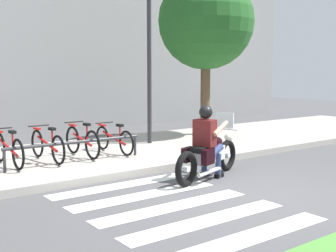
# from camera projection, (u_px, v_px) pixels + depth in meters

# --- Properties ---
(ground_plane) EXTENTS (48.00, 48.00, 0.00)m
(ground_plane) POSITION_uv_depth(u_px,v_px,m) (235.00, 193.00, 7.63)
(ground_plane) COLOR #4C4C4F
(sidewalk) EXTENTS (24.00, 4.40, 0.15)m
(sidewalk) POSITION_uv_depth(u_px,v_px,m) (114.00, 153.00, 10.97)
(sidewalk) COLOR #A8A399
(sidewalk) RESTS_ON ground
(crosswalk_stripe_0) EXTENTS (2.80, 0.40, 0.01)m
(crosswalk_stripe_0) POSITION_uv_depth(u_px,v_px,m) (250.00, 237.00, 5.56)
(crosswalk_stripe_0) COLOR white
(crosswalk_stripe_0) RESTS_ON ground
(crosswalk_stripe_1) EXTENTS (2.80, 0.40, 0.01)m
(crosswalk_stripe_1) POSITION_uv_depth(u_px,v_px,m) (208.00, 220.00, 6.19)
(crosswalk_stripe_1) COLOR white
(crosswalk_stripe_1) RESTS_ON ground
(crosswalk_stripe_2) EXTENTS (2.80, 0.40, 0.01)m
(crosswalk_stripe_2) POSITION_uv_depth(u_px,v_px,m) (173.00, 206.00, 6.83)
(crosswalk_stripe_2) COLOR white
(crosswalk_stripe_2) RESTS_ON ground
(crosswalk_stripe_3) EXTENTS (2.80, 0.40, 0.01)m
(crosswalk_stripe_3) POSITION_uv_depth(u_px,v_px,m) (145.00, 195.00, 7.46)
(crosswalk_stripe_3) COLOR white
(crosswalk_stripe_3) RESTS_ON ground
(crosswalk_stripe_4) EXTENTS (2.80, 0.40, 0.01)m
(crosswalk_stripe_4) POSITION_uv_depth(u_px,v_px,m) (121.00, 185.00, 8.10)
(crosswalk_stripe_4) COLOR white
(crosswalk_stripe_4) RESTS_ON ground
(motorcycle) EXTENTS (2.20, 0.95, 1.25)m
(motorcycle) POSITION_uv_depth(u_px,v_px,m) (209.00, 155.00, 8.64)
(motorcycle) COLOR black
(motorcycle) RESTS_ON ground
(rider) EXTENTS (0.74, 0.67, 1.45)m
(rider) POSITION_uv_depth(u_px,v_px,m) (207.00, 137.00, 8.54)
(rider) COLOR #591919
(rider) RESTS_ON ground
(bicycle_0) EXTENTS (0.48, 1.73, 0.77)m
(bicycle_0) POSITION_uv_depth(u_px,v_px,m) (8.00, 149.00, 9.07)
(bicycle_0) COLOR black
(bicycle_0) RESTS_ON sidewalk
(bicycle_1) EXTENTS (0.48, 1.73, 0.76)m
(bicycle_1) POSITION_uv_depth(u_px,v_px,m) (47.00, 145.00, 9.56)
(bicycle_1) COLOR black
(bicycle_1) RESTS_ON sidewalk
(bicycle_2) EXTENTS (0.48, 1.61, 0.80)m
(bicycle_2) POSITION_uv_depth(u_px,v_px,m) (82.00, 141.00, 10.05)
(bicycle_2) COLOR black
(bicycle_2) RESTS_ON sidewalk
(bicycle_3) EXTENTS (0.48, 1.68, 0.72)m
(bicycle_3) POSITION_uv_depth(u_px,v_px,m) (114.00, 139.00, 10.55)
(bicycle_3) COLOR black
(bicycle_3) RESTS_ON sidewalk
(bike_rack) EXTENTS (3.10, 0.07, 0.49)m
(bike_rack) POSITION_uv_depth(u_px,v_px,m) (76.00, 144.00, 9.36)
(bike_rack) COLOR #333338
(bike_rack) RESTS_ON sidewalk
(street_lamp) EXTENTS (0.28, 0.28, 4.68)m
(street_lamp) POSITION_uv_depth(u_px,v_px,m) (149.00, 45.00, 11.76)
(street_lamp) COLOR #2D2D33
(street_lamp) RESTS_ON ground
(tree_near_rack) EXTENTS (2.94, 2.94, 5.10)m
(tree_near_rack) POSITION_uv_depth(u_px,v_px,m) (206.00, 22.00, 13.40)
(tree_near_rack) COLOR brown
(tree_near_rack) RESTS_ON ground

